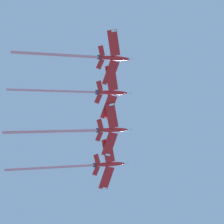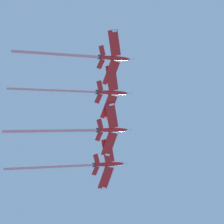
# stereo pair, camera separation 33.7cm
# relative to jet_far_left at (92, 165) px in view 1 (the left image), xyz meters

# --- Properties ---
(jet_far_left) EXTENTS (34.47, 30.43, 16.86)m
(jet_far_left) POSITION_rel_jet_far_left_xyz_m (0.00, 0.00, 0.00)
(jet_far_left) COLOR red
(jet_inner_left) EXTENTS (35.34, 30.96, 17.51)m
(jet_inner_left) POSITION_rel_jet_far_left_xyz_m (-9.43, -9.48, -1.16)
(jet_inner_left) COLOR red
(jet_centre) EXTENTS (34.18, 29.05, 17.28)m
(jet_centre) POSITION_rel_jet_far_left_xyz_m (-16.39, -21.42, 0.40)
(jet_centre) COLOR red
(jet_inner_right) EXTENTS (33.21, 28.44, 17.26)m
(jet_inner_right) POSITION_rel_jet_far_left_xyz_m (-25.80, -29.78, -0.91)
(jet_inner_right) COLOR red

